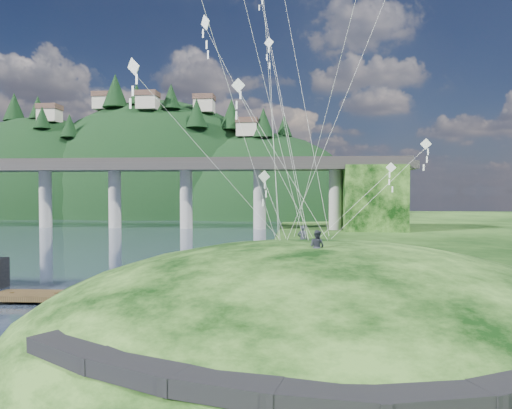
{
  "coord_description": "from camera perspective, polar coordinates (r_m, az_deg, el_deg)",
  "views": [
    {
      "loc": [
        6.7,
        -24.01,
        7.88
      ],
      "look_at": [
        4.0,
        6.0,
        7.0
      ],
      "focal_mm": 32.0,
      "sensor_mm": 36.0,
      "label": 1
    }
  ],
  "objects": [
    {
      "name": "ground",
      "position": [
        26.14,
        -10.36,
        -15.9
      ],
      "size": [
        320.0,
        320.0,
        0.0
      ],
      "primitive_type": "plane",
      "color": "black",
      "rests_on": "ground"
    },
    {
      "name": "grass_hill",
      "position": [
        27.68,
        7.92,
        -18.15
      ],
      "size": [
        36.0,
        32.0,
        13.0
      ],
      "color": "black",
      "rests_on": "ground"
    },
    {
      "name": "footpath",
      "position": [
        15.42,
        8.1,
        -20.43
      ],
      "size": [
        22.29,
        5.84,
        0.83
      ],
      "color": "black",
      "rests_on": "ground"
    },
    {
      "name": "bridge",
      "position": [
        99.76,
        -14.29,
        2.67
      ],
      "size": [
        160.0,
        11.0,
        15.0
      ],
      "color": "#2D2B2B",
      "rests_on": "ground"
    },
    {
      "name": "far_ridge",
      "position": [
        155.34,
        -13.81,
        -4.03
      ],
      "size": [
        153.0,
        70.0,
        94.5
      ],
      "color": "black",
      "rests_on": "ground"
    },
    {
      "name": "wooden_dock",
      "position": [
        34.46,
        -18.8,
        -10.83
      ],
      "size": [
        15.15,
        3.04,
        1.08
      ],
      "color": "#392A17",
      "rests_on": "ground"
    },
    {
      "name": "kite_flyers",
      "position": [
        25.34,
        7.09,
        -3.01
      ],
      "size": [
        1.56,
        4.9,
        1.8
      ],
      "color": "#282B35",
      "rests_on": "ground"
    },
    {
      "name": "kite_swarm",
      "position": [
        29.38,
        0.84,
        23.41
      ],
      "size": [
        16.66,
        16.67,
        19.79
      ],
      "color": "white",
      "rests_on": "ground"
    }
  ]
}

